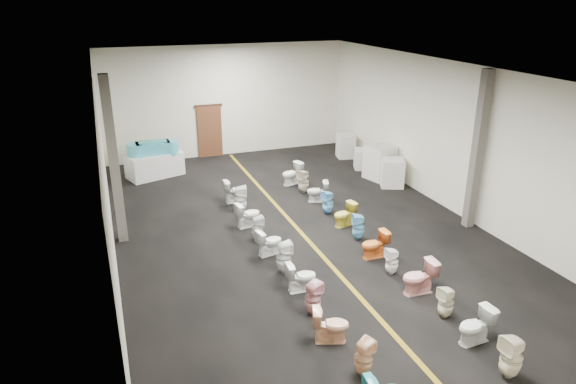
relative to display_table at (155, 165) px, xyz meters
name	(u,v)px	position (x,y,z in m)	size (l,w,h in m)	color
floor	(297,229)	(3.28, -6.13, -0.44)	(16.00, 16.00, 0.00)	black
ceiling	(299,70)	(3.28, -6.13, 4.06)	(16.00, 16.00, 0.00)	black
wall_back	(227,101)	(3.28, 1.87, 1.81)	(10.00, 10.00, 0.00)	beige
wall_front	(512,313)	(3.28, -14.13, 1.81)	(10.00, 10.00, 0.00)	beige
wall_left	(105,175)	(-1.72, -6.13, 1.81)	(16.00, 16.00, 0.00)	beige
wall_right	(451,137)	(8.28, -6.13, 1.81)	(16.00, 16.00, 0.00)	beige
aisle_stripe	(297,229)	(3.28, -6.13, -0.43)	(0.12, 15.60, 0.01)	olive
back_door	(210,132)	(2.48, 1.81, 0.61)	(1.00, 0.10, 2.10)	#562D19
door_frame	(208,106)	(2.48, 1.82, 1.68)	(1.15, 0.08, 0.10)	#331C11
column_left	(114,162)	(-1.47, -5.13, 1.81)	(0.25, 0.25, 4.50)	#59544C
column_right	(477,151)	(8.03, -7.63, 1.81)	(0.25, 0.25, 4.50)	#59544C
display_table	(155,165)	(0.00, 0.00, 0.00)	(1.96, 0.98, 0.87)	silver
bathtub	(153,148)	(0.00, 0.00, 0.63)	(1.86, 0.69, 0.55)	#40A5BA
appliance_crate_a	(392,173)	(7.68, -3.94, 0.05)	(0.76, 0.76, 0.98)	silver
appliance_crate_b	(380,162)	(7.68, -3.07, 0.17)	(0.89, 0.89, 1.22)	beige
appliance_crate_c	(363,159)	(7.68, -1.84, -0.05)	(0.68, 0.68, 0.77)	silver
appliance_crate_d	(346,146)	(7.68, -0.30, 0.05)	(0.68, 0.68, 0.97)	silver
toilet_left_1	(364,358)	(2.16, -12.19, -0.08)	(0.32, 0.33, 0.71)	#F3B888
toilet_left_2	(331,325)	(2.02, -11.13, -0.07)	(0.40, 0.71, 0.72)	#FBBC90
toilet_left_3	(313,298)	(2.05, -10.17, -0.06)	(0.34, 0.35, 0.75)	#D48F92
toilet_left_4	(301,277)	(2.16, -9.23, -0.08)	(0.39, 0.69, 0.70)	white
toilet_left_5	(284,257)	(2.07, -8.32, -0.03)	(0.36, 0.37, 0.81)	silver
toilet_left_6	(269,242)	(2.03, -7.32, -0.08)	(0.39, 0.69, 0.70)	white
toilet_left_7	(257,228)	(1.99, -6.43, -0.08)	(0.32, 0.33, 0.71)	silver
toilet_left_8	(248,214)	(2.00, -5.46, -0.06)	(0.41, 0.73, 0.74)	white
toilet_left_9	(240,199)	(2.06, -4.39, 0.00)	(0.39, 0.40, 0.86)	white
toilet_left_10	(235,191)	(2.14, -3.51, -0.06)	(0.42, 0.74, 0.76)	white
toilet_right_0	(511,357)	(4.54, -13.13, -0.01)	(0.38, 0.39, 0.84)	#EFE4C2
toilet_right_1	(476,326)	(4.61, -12.13, -0.07)	(0.41, 0.72, 0.73)	white
toilet_right_2	(446,302)	(4.59, -11.24, -0.08)	(0.32, 0.33, 0.71)	#F2E9C9
toilet_right_3	(419,277)	(4.60, -10.24, -0.04)	(0.44, 0.78, 0.79)	#F4A9A3
toilet_right_4	(392,261)	(4.47, -9.30, -0.09)	(0.31, 0.31, 0.68)	white
toilet_right_5	(375,245)	(4.50, -8.41, -0.08)	(0.40, 0.70, 0.72)	orange
toilet_right_6	(359,227)	(4.60, -7.34, -0.06)	(0.34, 0.35, 0.75)	#75C2E6
toilet_right_7	(344,215)	(4.64, -6.39, -0.09)	(0.39, 0.68, 0.70)	yellow
toilet_right_8	(328,202)	(4.55, -5.43, -0.06)	(0.33, 0.34, 0.74)	#76C5F6
toilet_right_9	(317,191)	(4.64, -4.40, -0.08)	(0.39, 0.69, 0.70)	silver
toilet_right_10	(304,181)	(4.52, -3.50, -0.03)	(0.37, 0.38, 0.82)	beige
toilet_right_11	(292,174)	(4.45, -2.57, -0.04)	(0.44, 0.77, 0.78)	white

